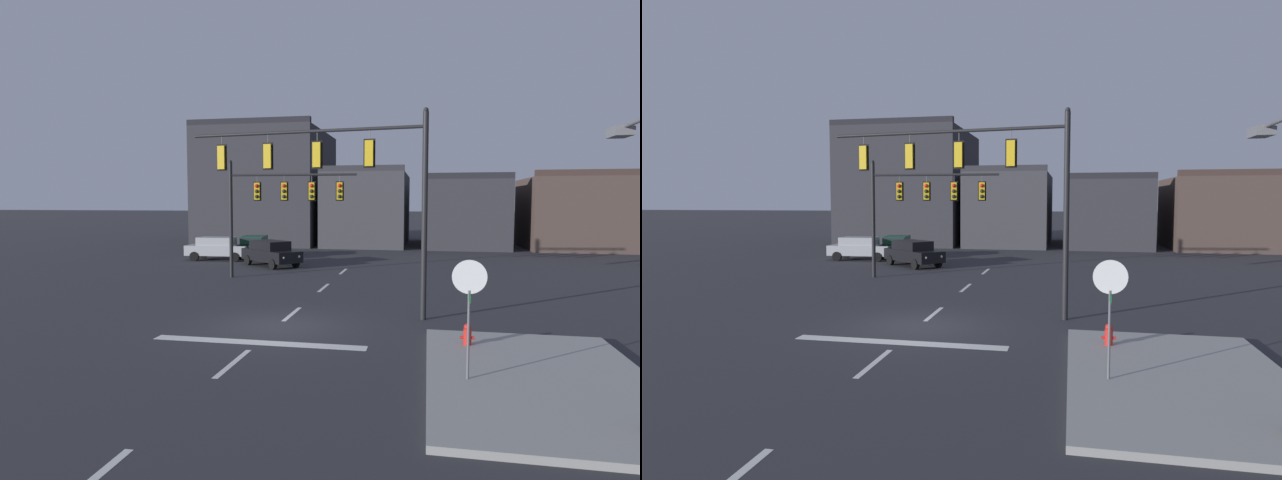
# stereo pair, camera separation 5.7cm
# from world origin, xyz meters

# --- Properties ---
(ground_plane) EXTENTS (400.00, 400.00, 0.00)m
(ground_plane) POSITION_xyz_m (0.00, 0.00, 0.00)
(ground_plane) COLOR #2B2B30
(sidewalk_near_corner) EXTENTS (5.00, 8.00, 0.15)m
(sidewalk_near_corner) POSITION_xyz_m (7.33, -4.00, 0.07)
(sidewalk_near_corner) COLOR gray
(sidewalk_near_corner) RESTS_ON ground
(stop_bar_paint) EXTENTS (6.40, 0.50, 0.01)m
(stop_bar_paint) POSITION_xyz_m (0.00, -2.00, 0.00)
(stop_bar_paint) COLOR silver
(stop_bar_paint) RESTS_ON ground
(lane_centreline) EXTENTS (0.16, 26.40, 0.01)m
(lane_centreline) POSITION_xyz_m (0.00, 2.00, 0.00)
(lane_centreline) COLOR silver
(lane_centreline) RESTS_ON ground
(signal_mast_near_side) EXTENTS (9.01, 1.29, 7.30)m
(signal_mast_near_side) POSITION_xyz_m (1.63, 2.42, 5.18)
(signal_mast_near_side) COLOR black
(signal_mast_near_side) RESTS_ON ground
(signal_mast_far_side) EXTENTS (6.87, 0.57, 6.31)m
(signal_mast_far_side) POSITION_xyz_m (-3.15, 10.52, 4.26)
(signal_mast_far_side) COLOR black
(signal_mast_far_side) RESTS_ON ground
(stop_sign) EXTENTS (0.76, 0.64, 2.83)m
(stop_sign) POSITION_xyz_m (5.74, -4.48, 2.14)
(stop_sign) COLOR #56565B
(stop_sign) RESTS_ON ground
(car_lot_nearside) EXTENTS (4.52, 2.07, 1.61)m
(car_lot_nearside) POSITION_xyz_m (-9.57, 18.28, 0.86)
(car_lot_nearside) COLOR #9EA0A5
(car_lot_nearside) RESTS_ON ground
(car_lot_middle) EXTENTS (2.36, 4.61, 1.61)m
(car_lot_middle) POSITION_xyz_m (-7.50, 20.09, 0.86)
(car_lot_middle) COLOR #143D28
(car_lot_middle) RESTS_ON ground
(car_lot_farside) EXTENTS (4.53, 4.21, 1.61)m
(car_lot_farside) POSITION_xyz_m (-4.91, 15.63, 0.86)
(car_lot_farside) COLOR black
(car_lot_farside) RESTS_ON ground
(fire_hydrant) EXTENTS (0.40, 0.30, 0.75)m
(fire_hydrant) POSITION_xyz_m (5.94, -1.60, 0.33)
(fire_hydrant) COLOR red
(fire_hydrant) RESTS_ON ground
(building_row) EXTENTS (40.92, 13.36, 11.40)m
(building_row) POSITION_xyz_m (-0.24, 34.33, 4.22)
(building_row) COLOR #2D2D33
(building_row) RESTS_ON ground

